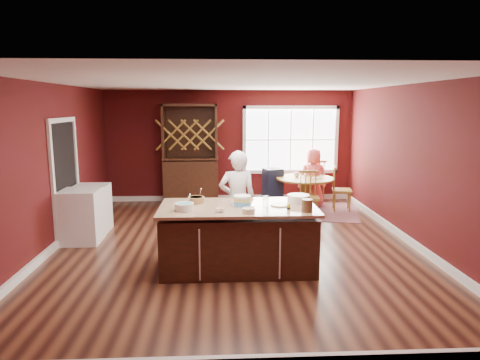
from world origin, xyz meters
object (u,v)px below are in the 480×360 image
object	(u,v)px
high_chair	(273,187)
dryer	(92,208)
seated_woman	(313,177)
washer	(81,216)
toddler	(270,173)
chair_south	(308,196)
hutch	(191,154)
dining_table	(305,187)
chair_east	(342,188)
kitchen_island	(238,238)
layer_cake	(242,200)
baker	(237,201)
chair_north	(315,181)

from	to	relation	value
high_chair	dryer	distance (m)	3.99
seated_woman	washer	bearing A→B (deg)	24.45
high_chair	toddler	bearing A→B (deg)	140.76
washer	dryer	xyz separation A→B (m)	(0.00, 0.64, -0.02)
chair_south	hutch	bearing A→B (deg)	153.57
dining_table	seated_woman	bearing A→B (deg)	57.69
chair_east	hutch	bearing A→B (deg)	85.16
kitchen_island	chair_east	distance (m)	4.12
dryer	kitchen_island	bearing A→B (deg)	-36.38
dining_table	toddler	world-z (taller)	toddler
layer_cake	seated_woman	size ratio (longest dim) A/B	0.26
layer_cake	chair_south	size ratio (longest dim) A/B	0.35
seated_woman	dryer	bearing A→B (deg)	17.89
chair_south	high_chair	bearing A→B (deg)	126.13
high_chair	hutch	distance (m)	2.11
baker	layer_cake	distance (m)	0.73
hutch	washer	bearing A→B (deg)	-120.07
seated_woman	toddler	world-z (taller)	seated_woman
chair_east	toddler	xyz separation A→B (m)	(-1.58, 0.40, 0.30)
toddler	hutch	xyz separation A→B (m)	(-1.83, 0.55, 0.38)
high_chair	washer	distance (m)	4.31
chair_north	hutch	world-z (taller)	hutch
dining_table	baker	distance (m)	3.07
kitchen_island	dryer	world-z (taller)	kitchen_island
dining_table	chair_south	world-z (taller)	chair_south
chair_east	hutch	world-z (taller)	hutch
chair_east	dryer	size ratio (longest dim) A/B	1.16
high_chair	dryer	xyz separation A→B (m)	(-3.61, -1.72, -0.04)
hutch	chair_east	bearing A→B (deg)	-15.65
dining_table	chair_south	bearing A→B (deg)	-95.74
high_chair	toddler	xyz separation A→B (m)	(-0.07, 0.03, 0.33)
baker	chair_north	xyz separation A→B (m)	(2.03, 3.42, -0.29)
layer_cake	washer	bearing A→B (deg)	155.00
dining_table	hutch	xyz separation A→B (m)	(-2.58, 0.90, 0.65)
high_chair	chair_north	bearing A→B (deg)	9.01
dining_table	baker	xyz separation A→B (m)	(-1.62, -2.59, 0.29)
baker	toddler	bearing A→B (deg)	-109.39
seated_woman	washer	distance (m)	5.20
dining_table	toddler	xyz separation A→B (m)	(-0.75, 0.35, 0.28)
washer	dryer	bearing A→B (deg)	90.00
dryer	chair_east	bearing A→B (deg)	14.70
baker	toddler	world-z (taller)	baker
kitchen_island	washer	world-z (taller)	same
chair_north	washer	world-z (taller)	chair_north
baker	high_chair	world-z (taller)	baker
layer_cake	dryer	xyz separation A→B (m)	(-2.70, 1.90, -0.55)
chair_east	chair_north	size ratio (longest dim) A/B	0.96
dryer	high_chair	bearing A→B (deg)	25.44
chair_south	hutch	xyz separation A→B (m)	(-2.50, 1.69, 0.68)
high_chair	washer	world-z (taller)	high_chair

